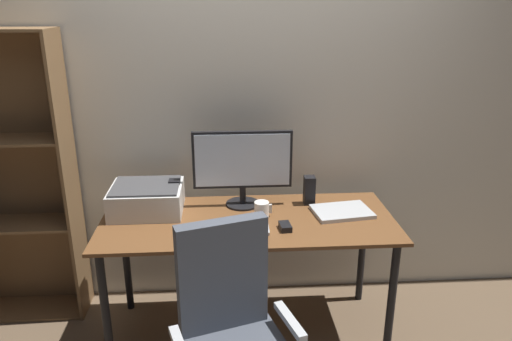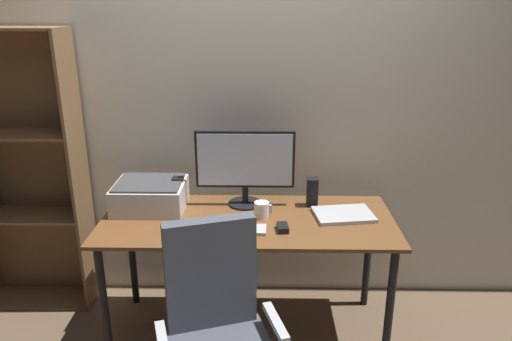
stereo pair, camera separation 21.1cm
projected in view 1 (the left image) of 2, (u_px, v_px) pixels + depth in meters
ground_plane at (249, 330)px, 2.92m from camera, size 12.00×12.00×0.00m
back_wall at (243, 101)px, 2.97m from camera, size 6.40×0.10×2.60m
desk at (248, 233)px, 2.70m from camera, size 1.62×0.69×0.74m
monitor at (242, 164)px, 2.78m from camera, size 0.57×0.20×0.45m
keyboard at (241, 230)px, 2.53m from camera, size 0.29×0.12×0.02m
mouse at (285, 227)px, 2.55m from camera, size 0.07×0.10×0.03m
coffee_mug at (262, 210)px, 2.69m from camera, size 0.10×0.08×0.09m
laptop at (342, 212)px, 2.75m from camera, size 0.35×0.27×0.02m
speaker_left at (175, 194)px, 2.80m from camera, size 0.06×0.07×0.17m
speaker_right at (309, 190)px, 2.85m from camera, size 0.06×0.07×0.17m
printer at (147, 198)px, 2.75m from camera, size 0.40×0.34×0.16m
paper_sheet at (210, 237)px, 2.47m from camera, size 0.22×0.30×0.00m
bookshelf at (11, 182)px, 2.87m from camera, size 0.70×0.28×1.75m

